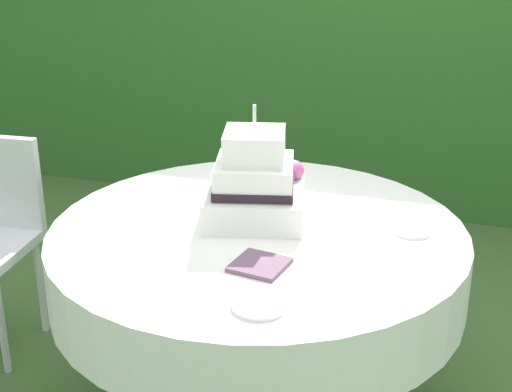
{
  "coord_description": "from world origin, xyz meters",
  "views": [
    {
      "loc": [
        0.65,
        -2.16,
        1.8
      ],
      "look_at": [
        -0.02,
        0.04,
        0.87
      ],
      "focal_mm": 52.09,
      "sensor_mm": 36.0,
      "label": 1
    }
  ],
  "objects_px": {
    "cake_table": "(258,261)",
    "serving_plate_far": "(412,231)",
    "serving_plate_near": "(259,306)",
    "napkin_stack": "(260,265)",
    "wedding_cake": "(255,185)"
  },
  "relations": [
    {
      "from": "wedding_cake",
      "to": "serving_plate_near",
      "type": "bearing_deg",
      "value": -72.15
    },
    {
      "from": "cake_table",
      "to": "serving_plate_far",
      "type": "distance_m",
      "value": 0.53
    },
    {
      "from": "serving_plate_near",
      "to": "serving_plate_far",
      "type": "distance_m",
      "value": 0.7
    },
    {
      "from": "serving_plate_near",
      "to": "wedding_cake",
      "type": "bearing_deg",
      "value": 107.85
    },
    {
      "from": "serving_plate_near",
      "to": "napkin_stack",
      "type": "distance_m",
      "value": 0.24
    },
    {
      "from": "wedding_cake",
      "to": "napkin_stack",
      "type": "bearing_deg",
      "value": -71.03
    },
    {
      "from": "wedding_cake",
      "to": "serving_plate_near",
      "type": "distance_m",
      "value": 0.62
    },
    {
      "from": "cake_table",
      "to": "serving_plate_far",
      "type": "bearing_deg",
      "value": 13.74
    },
    {
      "from": "wedding_cake",
      "to": "serving_plate_far",
      "type": "distance_m",
      "value": 0.54
    },
    {
      "from": "cake_table",
      "to": "wedding_cake",
      "type": "relative_size",
      "value": 3.47
    },
    {
      "from": "napkin_stack",
      "to": "serving_plate_near",
      "type": "bearing_deg",
      "value": -73.87
    },
    {
      "from": "cake_table",
      "to": "wedding_cake",
      "type": "bearing_deg",
      "value": 111.73
    },
    {
      "from": "serving_plate_near",
      "to": "serving_plate_far",
      "type": "xyz_separation_m",
      "value": [
        0.34,
        0.61,
        0.0
      ]
    },
    {
      "from": "wedding_cake",
      "to": "napkin_stack",
      "type": "relative_size",
      "value": 2.62
    },
    {
      "from": "serving_plate_near",
      "to": "napkin_stack",
      "type": "height_order",
      "value": "napkin_stack"
    }
  ]
}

